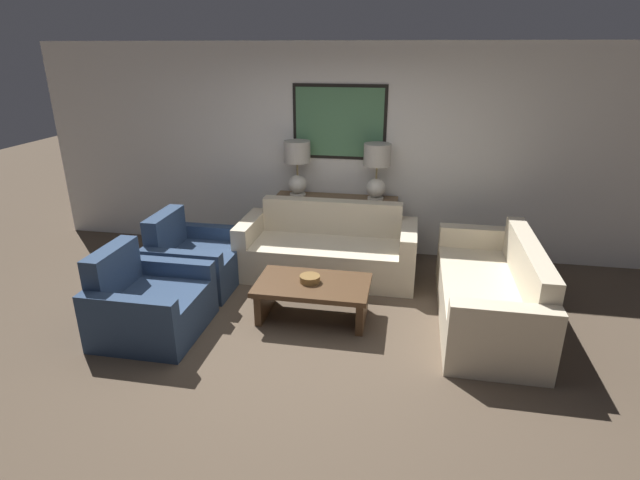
# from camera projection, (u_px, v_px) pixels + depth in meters

# --- Properties ---
(ground_plane) EXTENTS (20.00, 20.00, 0.00)m
(ground_plane) POSITION_uv_depth(u_px,v_px,m) (300.00, 341.00, 4.68)
(ground_plane) COLOR brown
(back_wall) EXTENTS (8.01, 0.12, 2.65)m
(back_wall) POSITION_uv_depth(u_px,v_px,m) (340.00, 151.00, 6.40)
(back_wall) COLOR silver
(back_wall) RESTS_ON ground_plane
(console_table) EXTENTS (1.56, 0.36, 0.79)m
(console_table) POSITION_uv_depth(u_px,v_px,m) (336.00, 226.00, 6.50)
(console_table) COLOR brown
(console_table) RESTS_ON ground_plane
(table_lamp_left) EXTENTS (0.33, 0.33, 0.70)m
(table_lamp_left) POSITION_uv_depth(u_px,v_px,m) (297.00, 163.00, 6.29)
(table_lamp_left) COLOR silver
(table_lamp_left) RESTS_ON console_table
(table_lamp_right) EXTENTS (0.33, 0.33, 0.70)m
(table_lamp_right) POSITION_uv_depth(u_px,v_px,m) (377.00, 166.00, 6.12)
(table_lamp_right) COLOR silver
(table_lamp_right) RESTS_ON console_table
(couch_by_back_wall) EXTENTS (2.07, 0.88, 0.84)m
(couch_by_back_wall) POSITION_uv_depth(u_px,v_px,m) (328.00, 251.00, 5.97)
(couch_by_back_wall) COLOR beige
(couch_by_back_wall) RESTS_ON ground_plane
(couch_by_side) EXTENTS (0.88, 2.07, 0.84)m
(couch_by_side) POSITION_uv_depth(u_px,v_px,m) (491.00, 294.00, 4.93)
(couch_by_side) COLOR beige
(couch_by_side) RESTS_ON ground_plane
(coffee_table) EXTENTS (1.13, 0.68, 0.39)m
(coffee_table) POSITION_uv_depth(u_px,v_px,m) (313.00, 292.00, 4.98)
(coffee_table) COLOR #4C331E
(coffee_table) RESTS_ON ground_plane
(decorative_bowl) EXTENTS (0.20, 0.20, 0.07)m
(decorative_bowl) POSITION_uv_depth(u_px,v_px,m) (310.00, 279.00, 4.95)
(decorative_bowl) COLOR olive
(decorative_bowl) RESTS_ON coffee_table
(armchair_near_back_wall) EXTENTS (0.91, 0.97, 0.84)m
(armchair_near_back_wall) POSITION_uv_depth(u_px,v_px,m) (195.00, 261.00, 5.72)
(armchair_near_back_wall) COLOR navy
(armchair_near_back_wall) RESTS_ON ground_plane
(armchair_near_camera) EXTENTS (0.91, 0.97, 0.84)m
(armchair_near_camera) POSITION_uv_depth(u_px,v_px,m) (149.00, 305.00, 4.75)
(armchair_near_camera) COLOR navy
(armchair_near_camera) RESTS_ON ground_plane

